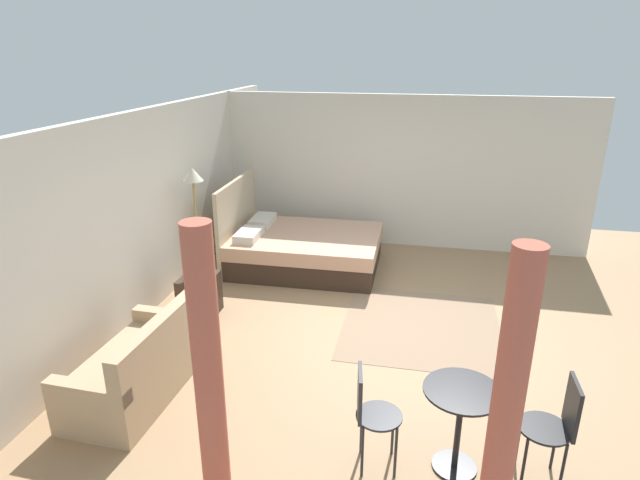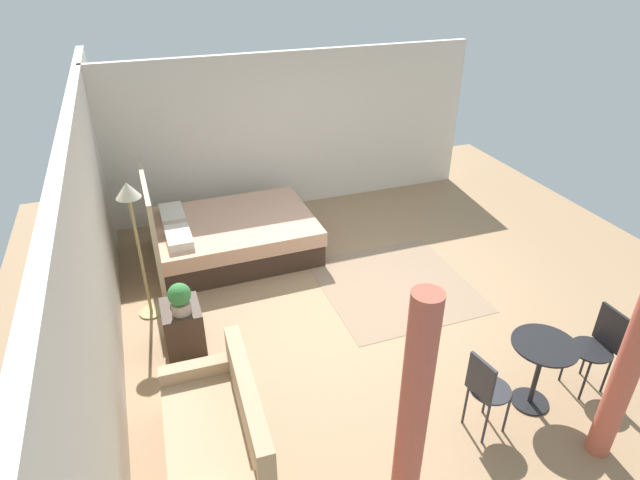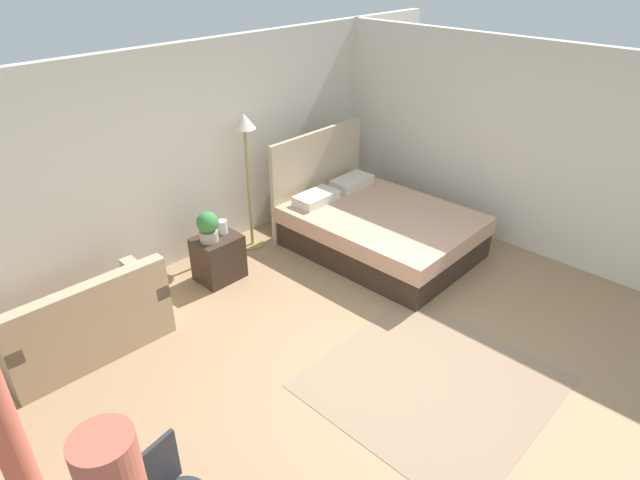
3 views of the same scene
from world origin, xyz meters
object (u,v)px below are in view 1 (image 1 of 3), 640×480
at_px(cafe_chair_near_couch, 370,409).
at_px(cafe_chair_near_window, 557,422).
at_px(floor_lamp, 194,194).
at_px(couch, 139,368).
at_px(vase, 199,267).
at_px(bed, 301,248).
at_px(nightstand, 200,296).
at_px(balcony_table, 460,414).
at_px(potted_plant, 194,266).

bearing_deg(cafe_chair_near_couch, cafe_chair_near_window, -85.20).
bearing_deg(floor_lamp, couch, -170.09).
relative_size(couch, vase, 9.84).
distance_m(bed, cafe_chair_near_window, 4.84).
bearing_deg(floor_lamp, vase, -155.89).
relative_size(nightstand, cafe_chair_near_window, 0.58).
bearing_deg(balcony_table, potted_plant, 58.20).
xyz_separation_m(couch, cafe_chair_near_window, (-0.36, -3.72, 0.27)).
distance_m(nightstand, balcony_table, 3.72).
relative_size(potted_plant, floor_lamp, 0.20).
height_order(balcony_table, cafe_chair_near_window, cafe_chair_near_window).
bearing_deg(cafe_chair_near_window, nightstand, 62.21).
bearing_deg(nightstand, couch, -176.53).
distance_m(potted_plant, cafe_chair_near_couch, 3.15).
bearing_deg(vase, floor_lamp, 24.11).
bearing_deg(balcony_table, cafe_chair_near_couch, 99.13).
relative_size(vase, cafe_chair_near_couch, 0.17).
xyz_separation_m(nightstand, balcony_table, (-2.02, -3.11, 0.25)).
bearing_deg(bed, floor_lamp, 131.24).
xyz_separation_m(potted_plant, floor_lamp, (0.86, 0.33, 0.66)).
distance_m(bed, nightstand, 2.02).
height_order(nightstand, floor_lamp, floor_lamp).
distance_m(bed, floor_lamp, 1.93).
bearing_deg(couch, bed, -12.75).
xyz_separation_m(couch, balcony_table, (-0.37, -3.01, 0.23)).
relative_size(potted_plant, cafe_chair_near_couch, 0.40).
relative_size(bed, potted_plant, 6.38).
height_order(nightstand, cafe_chair_near_window, cafe_chair_near_window).
xyz_separation_m(potted_plant, balcony_table, (-1.92, -3.10, -0.21)).
xyz_separation_m(bed, potted_plant, (-1.92, 0.87, 0.42)).
height_order(floor_lamp, cafe_chair_near_couch, floor_lamp).
relative_size(floor_lamp, cafe_chair_near_couch, 1.95).
distance_m(couch, nightstand, 1.65).
bearing_deg(cafe_chair_near_couch, balcony_table, -80.87).
xyz_separation_m(couch, nightstand, (1.65, 0.10, -0.02)).
xyz_separation_m(balcony_table, cafe_chair_near_couch, (-0.11, 0.70, 0.03)).
height_order(couch, potted_plant, potted_plant).
distance_m(nightstand, cafe_chair_near_window, 4.33).
height_order(nightstand, potted_plant, potted_plant).
height_order(bed, couch, bed).
height_order(bed, vase, bed).
distance_m(balcony_table, cafe_chair_near_window, 0.72).
xyz_separation_m(vase, floor_lamp, (0.64, 0.29, 0.77)).
xyz_separation_m(bed, cafe_chair_near_window, (-3.84, -2.94, 0.26)).
relative_size(nightstand, cafe_chair_near_couch, 0.61).
distance_m(floor_lamp, balcony_table, 4.50).
height_order(nightstand, vase, vase).
distance_m(floor_lamp, cafe_chair_near_window, 5.06).
distance_m(couch, balcony_table, 3.04).
relative_size(couch, cafe_chair_near_couch, 1.71).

